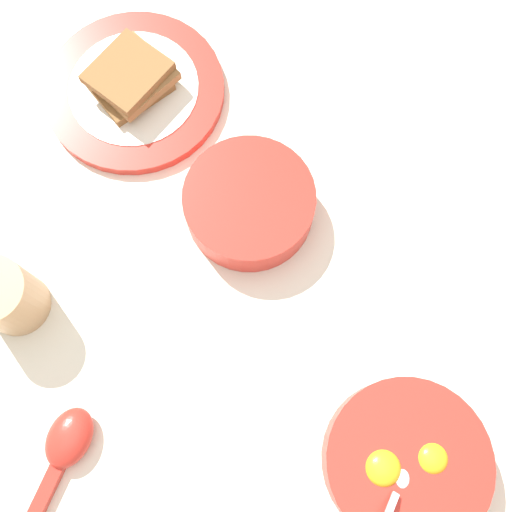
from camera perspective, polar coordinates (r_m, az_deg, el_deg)
ground_plane at (r=0.70m, az=-3.18°, el=-3.55°), size 3.00×3.00×0.00m
egg_bowl at (r=0.67m, az=14.05°, el=-18.46°), size 0.17×0.17×0.08m
toast_plate at (r=0.81m, az=-11.49°, el=15.20°), size 0.23×0.23×0.02m
toast_sandwich at (r=0.79m, az=-11.96°, el=16.29°), size 0.12×0.12×0.04m
soup_spoon at (r=0.70m, az=-17.69°, el=-16.91°), size 0.14×0.07×0.03m
congee_bowl at (r=0.70m, az=-0.64°, el=5.05°), size 0.15×0.15×0.05m
drinking_cup at (r=0.71m, az=-22.85°, el=-3.58°), size 0.07×0.07×0.09m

